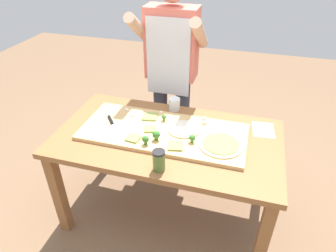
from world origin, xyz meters
TOP-DOWN VIEW (x-y plane):
  - ground_plane at (0.00, 0.00)m, footprint 8.00×8.00m
  - prep_table at (0.00, 0.00)m, footprint 1.51×0.83m
  - cutting_board at (-0.03, 0.02)m, footprint 1.11×0.48m
  - chefs_knife at (-0.40, -0.01)m, footprint 0.20×0.24m
  - pizza_whole_white_garlic at (0.10, 0.07)m, footprint 0.22×0.22m
  - pizza_whole_pesto_green at (0.36, -0.04)m, footprint 0.28×0.28m
  - pizza_slice_center at (-0.12, -0.00)m, footprint 0.09×0.09m
  - pizza_slice_far_right at (-0.18, 0.15)m, footprint 0.12×0.12m
  - pizza_slice_near_right at (0.09, -0.13)m, footprint 0.11×0.11m
  - pizza_slice_far_left at (-0.19, -0.13)m, footprint 0.09×0.09m
  - broccoli_floret_center_right at (-0.07, 0.14)m, footprint 0.03×0.03m
  - broccoli_floret_front_left at (-0.05, -0.10)m, footprint 0.05×0.05m
  - broccoli_floret_front_right at (-0.10, -0.16)m, footprint 0.04×0.04m
  - broccoli_floret_back_left at (0.18, -0.06)m, footprint 0.04×0.04m
  - cheese_crumble_a at (-0.37, 0.19)m, footprint 0.02×0.02m
  - cheese_crumble_b at (0.22, 0.17)m, footprint 0.03×0.03m
  - cheese_crumble_c at (-0.30, 0.13)m, footprint 0.02×0.02m
  - cheese_crumble_d at (-0.12, 0.23)m, footprint 0.02×0.02m
  - cheese_crumble_e at (0.21, 0.23)m, footprint 0.03×0.03m
  - flour_cup at (-0.05, 0.35)m, footprint 0.09×0.09m
  - sauce_jar at (0.05, -0.33)m, footprint 0.07×0.07m
  - recipe_note at (0.62, 0.25)m, footprint 0.16×0.20m
  - cook_center at (-0.15, 0.62)m, footprint 0.54×0.39m

SIDE VIEW (x-z plane):
  - ground_plane at x=0.00m, z-range 0.00..0.00m
  - prep_table at x=0.00m, z-range 0.27..1.03m
  - recipe_note at x=0.62m, z-range 0.75..0.75m
  - cutting_board at x=-0.03m, z-range 0.75..0.78m
  - chefs_knife at x=-0.40m, z-range 0.77..0.79m
  - pizza_slice_center at x=-0.12m, z-range 0.78..0.79m
  - pizza_slice_far_right at x=-0.18m, z-range 0.78..0.79m
  - pizza_slice_near_right at x=0.09m, z-range 0.78..0.79m
  - pizza_slice_far_left at x=-0.19m, z-range 0.78..0.79m
  - cheese_crumble_c at x=-0.30m, z-range 0.78..0.79m
  - pizza_whole_pesto_green at x=0.36m, z-range 0.78..0.79m
  - pizza_whole_white_garlic at x=0.10m, z-range 0.78..0.79m
  - cheese_crumble_a at x=-0.37m, z-range 0.78..0.79m
  - cheese_crumble_d at x=-0.12m, z-range 0.78..0.80m
  - cheese_crumble_e at x=0.21m, z-range 0.78..0.80m
  - cheese_crumble_b at x=0.22m, z-range 0.78..0.80m
  - flour_cup at x=-0.05m, z-range 0.75..0.84m
  - broccoli_floret_center_right at x=-0.07m, z-range 0.78..0.83m
  - broccoli_floret_back_left at x=0.18m, z-range 0.78..0.84m
  - broccoli_floret_front_right at x=-0.10m, z-range 0.78..0.85m
  - broccoli_floret_front_left at x=-0.05m, z-range 0.78..0.85m
  - sauce_jar at x=0.05m, z-range 0.75..0.88m
  - cook_center at x=-0.15m, z-range 0.16..1.83m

